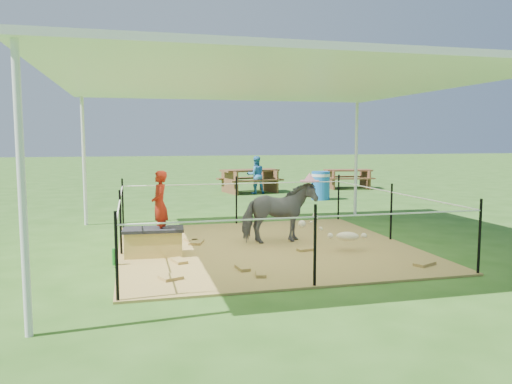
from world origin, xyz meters
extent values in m
plane|color=#2D5919|center=(0.00, 0.00, 0.00)|extent=(90.00, 90.00, 0.00)
cube|color=brown|center=(0.00, 0.00, 0.01)|extent=(4.60, 4.60, 0.03)
cylinder|color=silver|center=(-3.00, 3.00, 1.30)|extent=(0.07, 0.07, 2.60)
cylinder|color=silver|center=(3.00, 3.00, 1.30)|extent=(0.07, 0.07, 2.60)
cylinder|color=silver|center=(-3.00, -3.00, 1.30)|extent=(0.07, 0.07, 2.60)
cube|color=white|center=(0.00, 0.00, 2.64)|extent=(6.30, 6.30, 0.08)
cube|color=white|center=(0.00, 0.00, 2.79)|extent=(3.30, 3.30, 0.22)
cylinder|color=black|center=(-2.25, 2.25, 0.50)|extent=(0.04, 0.04, 1.00)
cylinder|color=black|center=(0.00, 2.25, 0.50)|extent=(0.04, 0.04, 1.00)
cylinder|color=black|center=(2.25, 2.25, 0.50)|extent=(0.04, 0.04, 1.00)
cylinder|color=black|center=(-2.25, 0.00, 0.50)|extent=(0.04, 0.04, 1.00)
cylinder|color=black|center=(2.25, 0.00, 0.50)|extent=(0.04, 0.04, 1.00)
cylinder|color=black|center=(-2.25, -2.25, 0.50)|extent=(0.04, 0.04, 1.00)
cylinder|color=black|center=(0.00, -2.25, 0.50)|extent=(0.04, 0.04, 1.00)
cylinder|color=black|center=(2.25, -2.25, 0.50)|extent=(0.04, 0.04, 1.00)
cylinder|color=white|center=(0.00, 2.25, 0.85)|extent=(4.50, 0.02, 0.02)
cylinder|color=white|center=(0.00, -2.25, 0.85)|extent=(4.50, 0.02, 0.02)
cylinder|color=white|center=(2.25, 0.00, 0.85)|extent=(0.02, 4.50, 0.02)
cylinder|color=white|center=(-2.25, 0.00, 0.85)|extent=(0.02, 4.50, 0.02)
cube|color=#A9853D|center=(-1.78, -0.23, 0.21)|extent=(0.86, 0.47, 0.37)
cube|color=black|center=(-1.78, -0.23, 0.42)|extent=(0.92, 0.52, 0.05)
imported|color=#A51F10|center=(-1.68, -0.23, 0.90)|extent=(0.26, 0.38, 1.00)
cylinder|color=#19721F|center=(-2.33, -0.68, 0.15)|extent=(0.07, 0.07, 0.23)
imported|color=#4B4B50|center=(0.29, 0.20, 0.54)|extent=(1.24, 0.62, 1.02)
cylinder|color=pink|center=(0.29, 0.20, 1.12)|extent=(0.32, 0.32, 0.15)
cylinder|color=blue|center=(3.26, 5.87, 0.41)|extent=(0.55, 0.55, 0.82)
cube|color=brown|center=(1.70, 8.25, 0.38)|extent=(2.06, 1.66, 0.76)
cube|color=brown|center=(5.42, 8.72, 0.34)|extent=(1.79, 1.40, 0.68)
imported|color=#3584C8|center=(1.82, 7.85, 0.61)|extent=(0.61, 0.49, 1.21)
camera|label=1|loc=(-2.08, -7.67, 1.76)|focal=35.00mm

